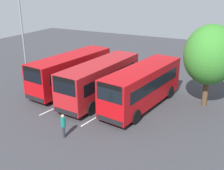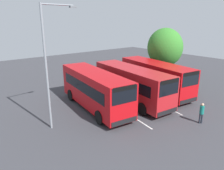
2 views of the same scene
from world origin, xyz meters
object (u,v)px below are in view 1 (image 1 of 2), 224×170
at_px(bus_center_left, 100,79).
at_px(pedestrian, 63,124).
at_px(bus_center_right, 142,85).
at_px(depot_tree, 210,55).
at_px(bus_far_left, 71,71).
at_px(street_lamp, 25,35).

relative_size(bus_center_left, pedestrian, 5.72).
bearing_deg(bus_center_right, depot_tree, 127.17).
xyz_separation_m(bus_far_left, street_lamp, (0.98, -4.32, 3.13)).
bearing_deg(pedestrian, bus_center_right, 16.75).
height_order(bus_far_left, depot_tree, depot_tree).
bearing_deg(depot_tree, pedestrian, -37.96).
bearing_deg(street_lamp, bus_center_left, -4.67).
xyz_separation_m(pedestrian, street_lamp, (-6.49, -8.87, 3.99)).
xyz_separation_m(bus_center_right, street_lamp, (0.37, -11.64, 3.13)).
distance_m(bus_far_left, street_lamp, 5.42).
relative_size(bus_far_left, bus_center_right, 1.00).
distance_m(bus_far_left, bus_center_left, 3.72).
relative_size(bus_center_left, bus_center_right, 0.99).
height_order(bus_center_left, pedestrian, bus_center_left).
xyz_separation_m(street_lamp, depot_tree, (-2.85, 16.16, -0.69)).
bearing_deg(bus_center_left, depot_tree, 113.93).
relative_size(bus_far_left, depot_tree, 1.41).
bearing_deg(street_lamp, pedestrian, -41.54).
xyz_separation_m(bus_center_right, depot_tree, (-2.48, 4.52, 2.44)).
bearing_deg(bus_center_left, pedestrian, 13.53).
height_order(bus_center_left, street_lamp, street_lamp).
height_order(bus_center_right, pedestrian, bus_center_right).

